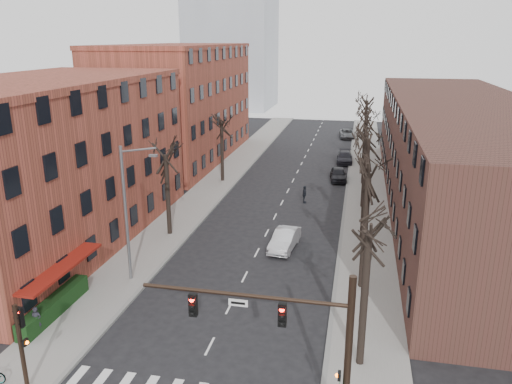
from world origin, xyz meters
The scene contains 24 objects.
sidewalk_left centered at (-8.00, 35.00, 0.07)m, with size 4.00×90.00×0.15m, color gray.
sidewalk_right centered at (8.00, 35.00, 0.07)m, with size 4.00×90.00×0.15m, color gray.
building_left_near centered at (-16.00, 15.00, 6.00)m, with size 12.00×26.00×12.00m, color brown.
building_left_far centered at (-16.00, 44.00, 7.00)m, with size 12.00×28.00×14.00m, color brown.
building_right centered at (16.00, 30.00, 5.00)m, with size 12.00×50.00×10.00m, color #452620.
awning_left centered at (-9.40, 6.00, 0.00)m, with size 1.20×7.00×0.15m, color maroon.
hedge centered at (-9.50, 5.00, 0.65)m, with size 0.80×6.00×1.00m, color #163813.
tree_right_a centered at (7.60, 4.00, 0.00)m, with size 5.20×5.20×10.00m, color black, non-canonical shape.
tree_right_b centered at (7.60, 12.00, 0.00)m, with size 5.20×5.20×10.80m, color black, non-canonical shape.
tree_right_c centered at (7.60, 20.00, 0.00)m, with size 5.20×5.20×11.60m, color black, non-canonical shape.
tree_right_d centered at (7.60, 28.00, 0.00)m, with size 5.20×5.20×10.00m, color black, non-canonical shape.
tree_right_e centered at (7.60, 36.00, 0.00)m, with size 5.20×5.20×10.80m, color black, non-canonical shape.
tree_right_f centered at (7.60, 44.00, 0.00)m, with size 5.20×5.20×11.60m, color black, non-canonical shape.
tree_left_a centered at (-7.60, 18.00, 0.00)m, with size 5.20×5.20×9.50m, color black, non-canonical shape.
tree_left_b centered at (-7.60, 34.00, 0.00)m, with size 5.20×5.20×9.50m, color black, non-canonical shape.
signal_mast_arm centered at (5.45, -1.00, 4.40)m, with size 8.14×0.30×7.20m.
signal_pole_left centered at (-6.99, -0.95, 2.61)m, with size 0.47×0.44×4.40m.
streetlight centered at (-7.03, 10.00, 5.01)m, with size 2.45×0.22×9.03m.
silver_sedan centered at (1.89, 17.19, 0.73)m, with size 1.54×4.41×1.45m, color silver.
parked_car_near centered at (4.92, 37.04, 0.73)m, with size 1.72×4.28×1.46m, color black.
parked_car_mid centered at (5.30, 45.56, 0.69)m, with size 1.94×4.77×1.38m, color black.
parked_car_far centered at (5.04, 62.45, 0.68)m, with size 2.25×4.89×1.36m, color #575A5E.
pedestrian_a centered at (-9.27, 3.07, 0.91)m, with size 0.55×0.36×1.52m, color #222129.
pedestrian_crossing centered at (2.11, 28.39, 0.85)m, with size 0.99×0.41×1.69m, color black.
Camera 1 is at (6.89, -17.29, 15.24)m, focal length 35.00 mm.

